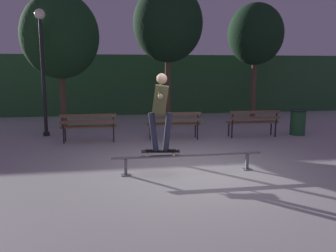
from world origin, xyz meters
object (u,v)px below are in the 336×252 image
(park_bench_right_center, at_px, (253,120))
(tree_behind_benches, at_px, (168,24))
(skateboard, at_px, (161,152))
(park_bench_left_center, at_px, (174,122))
(trash_can, at_px, (298,122))
(tree_far_right, at_px, (256,35))
(tree_far_left, at_px, (60,36))
(lamp_post_left, at_px, (42,57))
(park_bench_leftmost, at_px, (89,124))
(skateboarder, at_px, (160,106))
(grind_rail, at_px, (188,158))

(park_bench_right_center, relative_size, tree_behind_benches, 0.31)
(skateboard, bearing_deg, park_bench_left_center, 75.09)
(trash_can, bearing_deg, park_bench_left_center, -178.12)
(park_bench_left_center, relative_size, trash_can, 2.01)
(park_bench_left_center, height_order, tree_far_right, tree_far_right)
(park_bench_right_center, distance_m, tree_far_right, 5.22)
(tree_far_left, bearing_deg, tree_behind_benches, 5.49)
(skateboard, bearing_deg, trash_can, 35.21)
(lamp_post_left, bearing_deg, tree_far_right, 18.57)
(trash_can, bearing_deg, tree_far_right, 88.98)
(park_bench_leftmost, xyz_separation_m, tree_far_right, (6.65, 3.97, 2.97))
(tree_far_left, distance_m, trash_can, 8.57)
(skateboarder, height_order, park_bench_left_center, skateboarder)
(tree_behind_benches, bearing_deg, tree_far_left, -174.51)
(grind_rail, height_order, trash_can, trash_can)
(grind_rail, bearing_deg, park_bench_left_center, 84.48)
(tree_behind_benches, bearing_deg, skateboarder, -100.65)
(grind_rail, xyz_separation_m, skateboard, (-0.57, 0.00, 0.15))
(park_bench_leftmost, bearing_deg, lamp_post_left, 137.86)
(skateboard, relative_size, tree_far_left, 0.17)
(tree_far_right, bearing_deg, lamp_post_left, -161.43)
(tree_far_left, bearing_deg, tree_far_right, 8.19)
(skateboarder, bearing_deg, tree_behind_benches, 79.35)
(grind_rail, distance_m, park_bench_left_center, 3.40)
(park_bench_left_center, bearing_deg, skateboard, -104.91)
(skateboard, xyz_separation_m, park_bench_left_center, (0.90, 3.38, 0.07))
(park_bench_right_center, distance_m, lamp_post_left, 6.81)
(skateboarder, height_order, tree_far_left, tree_far_left)
(skateboarder, distance_m, trash_can, 6.17)
(tree_far_left, xyz_separation_m, lamp_post_left, (-0.36, -1.60, -0.76))
(tree_far_right, distance_m, tree_behind_benches, 3.88)
(park_bench_leftmost, distance_m, tree_behind_benches, 5.39)
(tree_far_right, relative_size, tree_behind_benches, 0.92)
(tree_behind_benches, relative_size, lamp_post_left, 1.34)
(park_bench_left_center, relative_size, lamp_post_left, 0.41)
(skateboard, relative_size, park_bench_right_center, 0.50)
(skateboard, distance_m, skateboarder, 0.94)
(park_bench_leftmost, bearing_deg, skateboarder, -64.57)
(park_bench_left_center, bearing_deg, park_bench_leftmost, 180.00)
(tree_behind_benches, relative_size, tree_far_left, 1.10)
(skateboard, xyz_separation_m, tree_far_right, (5.05, 7.35, 3.04))
(skateboard, height_order, skateboarder, skateboarder)
(grind_rail, relative_size, trash_can, 3.91)
(park_bench_leftmost, relative_size, tree_far_right, 0.34)
(park_bench_right_center, height_order, tree_far_left, tree_far_left)
(grind_rail, relative_size, park_bench_left_center, 1.94)
(tree_far_right, relative_size, lamp_post_left, 1.23)
(grind_rail, relative_size, park_bench_right_center, 1.94)
(park_bench_left_center, xyz_separation_m, tree_far_right, (4.15, 3.97, 2.97))
(skateboarder, relative_size, park_bench_left_center, 0.97)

